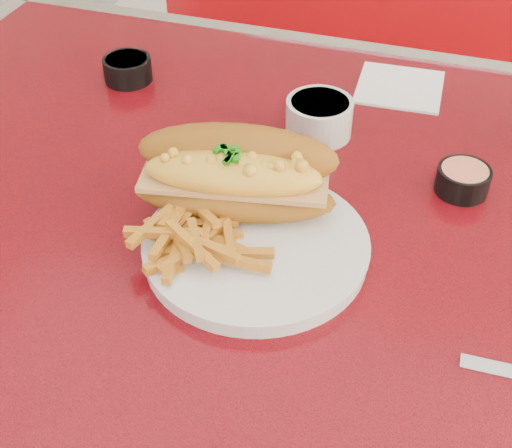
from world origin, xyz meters
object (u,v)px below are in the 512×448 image
(gravy_ramekin, at_px, (319,116))
(sauce_cup_right, at_px, (463,179))
(booth_bench_far, at_px, (382,158))
(fork, at_px, (231,232))
(diner_table, at_px, (294,305))
(sauce_cup_left, at_px, (127,68))
(dinner_plate, at_px, (256,247))
(mac_hoagie, at_px, (235,174))

(gravy_ramekin, bearing_deg, sauce_cup_right, -19.19)
(booth_bench_far, relative_size, sauce_cup_right, 16.53)
(fork, bearing_deg, booth_bench_far, -11.49)
(diner_table, xyz_separation_m, sauce_cup_left, (-0.31, 0.20, 0.18))
(diner_table, distance_m, booth_bench_far, 0.87)
(gravy_ramekin, xyz_separation_m, sauce_cup_left, (-0.29, 0.05, -0.01))
(fork, bearing_deg, dinner_plate, -109.35)
(dinner_plate, distance_m, fork, 0.03)
(diner_table, bearing_deg, fork, -122.64)
(booth_bench_far, xyz_separation_m, fork, (-0.05, -0.89, 0.50))
(diner_table, xyz_separation_m, sauce_cup_right, (0.17, 0.09, 0.18))
(dinner_plate, bearing_deg, fork, 168.82)
(fork, height_order, gravy_ramekin, gravy_ramekin)
(gravy_ramekin, height_order, sauce_cup_right, gravy_ramekin)
(dinner_plate, bearing_deg, booth_bench_far, 88.58)
(mac_hoagie, xyz_separation_m, fork, (0.01, -0.04, -0.04))
(diner_table, bearing_deg, sauce_cup_left, 146.86)
(booth_bench_far, height_order, sauce_cup_left, booth_bench_far)
(mac_hoagie, xyz_separation_m, sauce_cup_right, (0.23, 0.12, -0.04))
(diner_table, relative_size, sauce_cup_left, 14.01)
(dinner_plate, distance_m, sauce_cup_right, 0.26)
(diner_table, height_order, dinner_plate, dinner_plate)
(dinner_plate, xyz_separation_m, sauce_cup_right, (0.19, 0.17, 0.01))
(diner_table, relative_size, fork, 8.71)
(booth_bench_far, distance_m, dinner_plate, 1.02)
(gravy_ramekin, bearing_deg, mac_hoagie, -103.72)
(mac_hoagie, relative_size, gravy_ramekin, 2.11)
(sauce_cup_left, bearing_deg, fork, -47.87)
(diner_table, distance_m, sauce_cup_right, 0.26)
(diner_table, xyz_separation_m, booth_bench_far, (0.00, 0.81, -0.32))
(diner_table, distance_m, sauce_cup_left, 0.41)
(fork, relative_size, sauce_cup_left, 1.61)
(diner_table, height_order, mac_hoagie, mac_hoagie)
(diner_table, height_order, sauce_cup_left, sauce_cup_left)
(dinner_plate, xyz_separation_m, fork, (-0.03, 0.01, 0.01))
(booth_bench_far, height_order, sauce_cup_right, booth_bench_far)
(sauce_cup_left, xyz_separation_m, sauce_cup_right, (0.47, -0.11, -0.00))
(diner_table, xyz_separation_m, mac_hoagie, (-0.06, -0.04, 0.22))
(dinner_plate, bearing_deg, sauce_cup_right, 42.13)
(sauce_cup_right, bearing_deg, mac_hoagie, -152.09)
(diner_table, bearing_deg, mac_hoagie, -149.70)
(mac_hoagie, relative_size, sauce_cup_left, 2.63)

